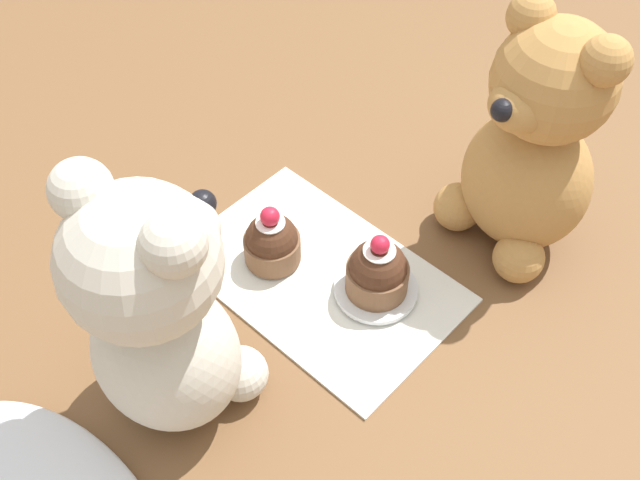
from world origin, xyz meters
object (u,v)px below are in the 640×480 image
Objects in this scene: saucer_plate at (376,289)px; teddy_bear_tan at (533,147)px; cupcake_near_tan_bear at (378,271)px; teddy_bear_cream at (158,312)px; cupcake_near_cream_bear at (272,242)px.

teddy_bear_tan is at bearing -107.24° from saucer_plate.
saucer_plate is 1.11× the size of cupcake_near_tan_bear.
teddy_bear_cream reaches higher than cupcake_near_tan_bear.
cupcake_near_tan_bear is (-0.10, -0.04, 0.01)m from cupcake_near_cream_bear.
teddy_bear_tan reaches higher than saucer_plate.
teddy_bear_cream is 0.22m from cupcake_near_tan_bear.
cupcake_near_tan_bear reaches higher than cupcake_near_cream_bear.
saucer_plate is at bearing -113.44° from teddy_bear_cream.
teddy_bear_tan is 0.19m from saucer_plate.
teddy_bear_cream is at bearing 74.50° from saucer_plate.
teddy_bear_cream reaches higher than cupcake_near_cream_bear.
saucer_plate is at bearing 0.00° from cupcake_near_tan_bear.
cupcake_near_tan_bear is (-0.05, -0.19, -0.09)m from teddy_bear_cream.
cupcake_near_cream_bear is at bearing 20.71° from cupcake_near_tan_bear.
teddy_bear_cream is at bearing 106.40° from cupcake_near_cream_bear.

